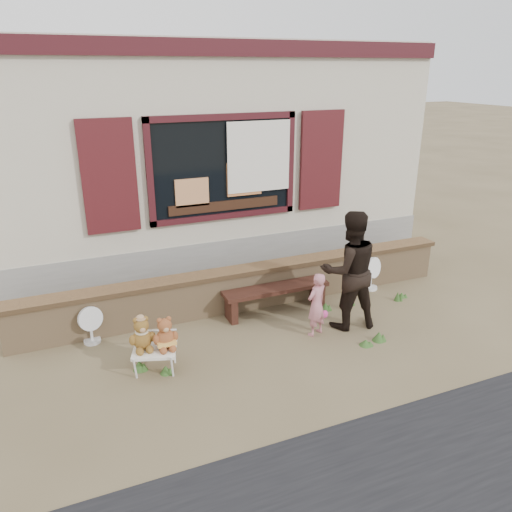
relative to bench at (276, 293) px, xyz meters
name	(u,v)px	position (x,y,z in m)	size (l,w,h in m)	color
ground	(272,335)	(-0.35, -0.65, -0.31)	(80.00, 80.00, 0.00)	brown
shopfront	(183,149)	(-0.35, 3.84, 1.69)	(8.04, 5.13, 4.00)	#9B957E
brick_wall	(246,287)	(-0.35, 0.35, 0.03)	(7.10, 0.36, 0.67)	tan
bench	(276,293)	(0.00, 0.00, 0.00)	(1.68, 0.36, 0.43)	black
folding_chair	(155,350)	(-2.06, -0.87, -0.02)	(0.64, 0.60, 0.32)	white
teddy_bear_left	(142,333)	(-2.20, -0.83, 0.23)	(0.32, 0.28, 0.44)	brown
teddy_bear_right	(165,332)	(-1.93, -0.92, 0.22)	(0.31, 0.27, 0.43)	brown
child	(316,304)	(0.23, -0.85, 0.15)	(0.34, 0.22, 0.94)	#CF7B88
adult	(349,270)	(0.78, -0.79, 0.56)	(0.85, 0.66, 1.75)	black
fan_left	(90,325)	(-2.73, 0.15, -0.04)	(0.35, 0.23, 0.55)	silver
fan_right	(371,273)	(1.86, 0.15, -0.02)	(0.38, 0.25, 0.58)	white
grass_tufts	(315,327)	(0.27, -0.76, -0.25)	(4.56, 1.32, 0.16)	#355B24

